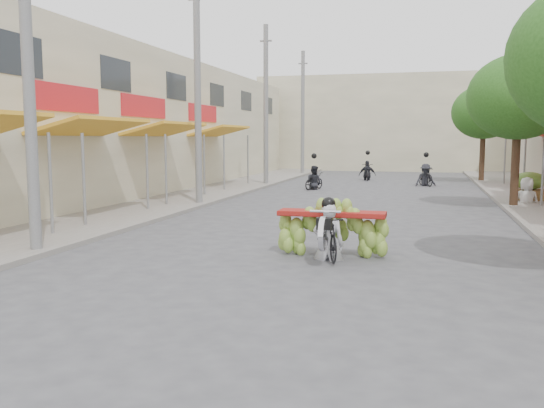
# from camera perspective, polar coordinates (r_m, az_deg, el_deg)

# --- Properties ---
(ground) EXTENTS (120.00, 120.00, 0.00)m
(ground) POSITION_cam_1_polar(r_m,az_deg,el_deg) (7.94, -3.54, -11.20)
(ground) COLOR #4E4E53
(ground) RESTS_ON ground
(sidewalk_left) EXTENTS (4.00, 60.00, 0.12)m
(sidewalk_left) POSITION_cam_1_polar(r_m,az_deg,el_deg) (24.20, -8.07, 0.90)
(sidewalk_left) COLOR gray
(sidewalk_left) RESTS_ON ground
(shophouse_row_left) EXTENTS (9.77, 40.00, 6.00)m
(shophouse_row_left) POSITION_cam_1_polar(r_m,az_deg,el_deg) (25.59, -19.51, 7.49)
(shophouse_row_left) COLOR beige
(shophouse_row_left) RESTS_ON ground
(far_building) EXTENTS (20.00, 6.00, 7.00)m
(far_building) POSITION_cam_1_polar(r_m,az_deg,el_deg) (45.25, 11.94, 7.80)
(far_building) COLOR beige
(far_building) RESTS_ON ground
(utility_pole_near) EXTENTS (0.60, 0.24, 8.00)m
(utility_pole_near) POSITION_cam_1_polar(r_m,az_deg,el_deg) (12.92, -23.08, 13.19)
(utility_pole_near) COLOR slate
(utility_pole_near) RESTS_ON ground
(utility_pole_mid) EXTENTS (0.60, 0.24, 8.00)m
(utility_pole_mid) POSITION_cam_1_polar(r_m,az_deg,el_deg) (20.76, -7.38, 10.95)
(utility_pole_mid) COLOR slate
(utility_pole_mid) RESTS_ON ground
(utility_pole_far) EXTENTS (0.60, 0.24, 8.00)m
(utility_pole_far) POSITION_cam_1_polar(r_m,az_deg,el_deg) (29.28, -0.61, 9.71)
(utility_pole_far) COLOR slate
(utility_pole_far) RESTS_ON ground
(utility_pole_back) EXTENTS (0.60, 0.24, 8.00)m
(utility_pole_back) POSITION_cam_1_polar(r_m,az_deg,el_deg) (38.01, 3.06, 8.98)
(utility_pole_back) COLOR slate
(utility_pole_back) RESTS_ON ground
(street_tree_mid) EXTENTS (3.40, 3.40, 5.25)m
(street_tree_mid) POSITION_cam_1_polar(r_m,az_deg,el_deg) (21.43, 23.24, 9.69)
(street_tree_mid) COLOR #3A2719
(street_tree_mid) RESTS_ON ground
(street_tree_far) EXTENTS (3.40, 3.40, 5.25)m
(street_tree_far) POSITION_cam_1_polar(r_m,az_deg,el_deg) (33.33, 20.26, 8.51)
(street_tree_far) COLOR #3A2719
(street_tree_far) RESTS_ON ground
(produce_crate_far) EXTENTS (1.20, 0.88, 1.16)m
(produce_crate_far) POSITION_cam_1_polar(r_m,az_deg,el_deg) (23.54, 24.13, 1.83)
(produce_crate_far) COLOR brown
(produce_crate_far) RESTS_ON ground
(banana_motorbike) EXTENTS (2.20, 1.78, 2.12)m
(banana_motorbike) POSITION_cam_1_polar(r_m,az_deg,el_deg) (11.67, 5.77, -1.88)
(banana_motorbike) COLOR black
(banana_motorbike) RESTS_ON ground
(pedestrian) EXTENTS (0.94, 0.61, 1.82)m
(pedestrian) POSITION_cam_1_polar(r_m,az_deg,el_deg) (22.52, 23.98, 2.46)
(pedestrian) COLOR silver
(pedestrian) RESTS_ON ground
(bg_motorbike_a) EXTENTS (0.98, 1.50, 1.95)m
(bg_motorbike_a) POSITION_cam_1_polar(r_m,az_deg,el_deg) (27.15, 4.17, 3.10)
(bg_motorbike_a) COLOR black
(bg_motorbike_a) RESTS_ON ground
(bg_motorbike_b) EXTENTS (1.19, 1.65, 1.95)m
(bg_motorbike_b) POSITION_cam_1_polar(r_m,az_deg,el_deg) (30.00, 14.99, 3.36)
(bg_motorbike_b) COLOR black
(bg_motorbike_b) RESTS_ON ground
(bg_motorbike_c) EXTENTS (1.02, 1.67, 1.95)m
(bg_motorbike_c) POSITION_cam_1_polar(r_m,az_deg,el_deg) (33.44, 9.44, 3.69)
(bg_motorbike_c) COLOR black
(bg_motorbike_c) RESTS_ON ground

